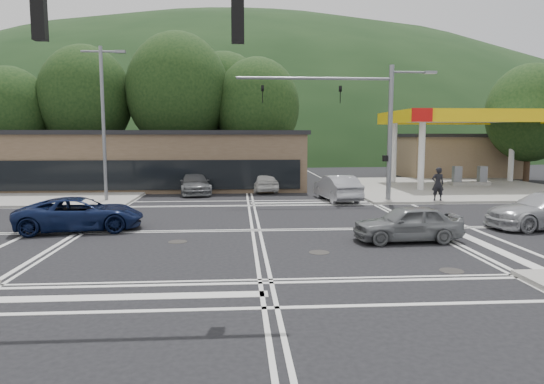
{
  "coord_description": "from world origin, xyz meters",
  "views": [
    {
      "loc": [
        -0.71,
        -19.92,
        3.95
      ],
      "look_at": [
        0.8,
        1.79,
        1.4
      ],
      "focal_mm": 32.0,
      "sensor_mm": 36.0,
      "label": 1
    }
  ],
  "objects": [
    {
      "name": "tree_n_d",
      "position": [
        -20.0,
        23.0,
        5.84
      ],
      "size": [
        6.8,
        6.8,
        9.76
      ],
      "color": "#382619",
      "rests_on": "ground"
    },
    {
      "name": "car_queue_a",
      "position": [
        5.27,
        9.0,
        0.78
      ],
      "size": [
        2.27,
        4.91,
        1.56
      ],
      "primitive_type": "imported",
      "rotation": [
        0.0,
        0.0,
        3.28
      ],
      "color": "#A0A1A7",
      "rests_on": "ground"
    },
    {
      "name": "tree_n_e",
      "position": [
        -2.0,
        28.0,
        7.14
      ],
      "size": [
        8.4,
        8.4,
        11.98
      ],
      "color": "#382619",
      "rests_on": "ground"
    },
    {
      "name": "car_grey_center",
      "position": [
        5.58,
        -2.47,
        0.68
      ],
      "size": [
        4.09,
        1.82,
        1.37
      ],
      "primitive_type": "imported",
      "rotation": [
        0.0,
        0.0,
        -1.52
      ],
      "color": "slate",
      "rests_on": "ground"
    },
    {
      "name": "commercial_row",
      "position": [
        -8.0,
        17.0,
        2.0
      ],
      "size": [
        24.0,
        8.0,
        4.0
      ],
      "primitive_type": "cube",
      "color": "brown",
      "rests_on": "ground"
    },
    {
      "name": "sidewalk_nw",
      "position": [
        -15.0,
        15.0,
        0.07
      ],
      "size": [
        16.0,
        16.0,
        0.15
      ],
      "primitive_type": "cube",
      "color": "gray",
      "rests_on": "ground"
    },
    {
      "name": "ground",
      "position": [
        0.0,
        0.0,
        0.0
      ],
      "size": [
        120.0,
        120.0,
        0.0
      ],
      "primitive_type": "plane",
      "color": "black",
      "rests_on": "ground"
    },
    {
      "name": "convenience_store",
      "position": [
        20.0,
        25.0,
        1.9
      ],
      "size": [
        10.0,
        6.0,
        3.8
      ],
      "primitive_type": "cube",
      "color": "#846B4F",
      "rests_on": "ground"
    },
    {
      "name": "tree_ne",
      "position": [
        24.0,
        20.0,
        5.84
      ],
      "size": [
        7.2,
        7.2,
        9.99
      ],
      "color": "#382619",
      "rests_on": "ground"
    },
    {
      "name": "tree_n_c",
      "position": [
        1.0,
        24.0,
        6.49
      ],
      "size": [
        7.6,
        7.6,
        10.87
      ],
      "color": "#382619",
      "rests_on": "ground"
    },
    {
      "name": "sidewalk_ne",
      "position": [
        15.0,
        15.0,
        0.07
      ],
      "size": [
        16.0,
        16.0,
        0.15
      ],
      "primitive_type": "cube",
      "color": "gray",
      "rests_on": "ground"
    },
    {
      "name": "hill_north",
      "position": [
        0.0,
        90.0,
        0.0
      ],
      "size": [
        252.0,
        126.0,
        140.0
      ],
      "primitive_type": "ellipsoid",
      "color": "black",
      "rests_on": "ground"
    },
    {
      "name": "tree_n_a",
      "position": [
        -14.0,
        24.0,
        7.14
      ],
      "size": [
        8.0,
        8.0,
        11.75
      ],
      "color": "#382619",
      "rests_on": "ground"
    },
    {
      "name": "signal_mast_ne",
      "position": [
        6.95,
        8.2,
        5.07
      ],
      "size": [
        11.65,
        0.3,
        8.0
      ],
      "color": "slate",
      "rests_on": "ground"
    },
    {
      "name": "tree_n_b",
      "position": [
        -6.0,
        24.0,
        7.79
      ],
      "size": [
        9.0,
        9.0,
        12.98
      ],
      "color": "#382619",
      "rests_on": "ground"
    },
    {
      "name": "streetlight_nw",
      "position": [
        -8.44,
        9.0,
        5.05
      ],
      "size": [
        2.5,
        0.25,
        9.0
      ],
      "color": "slate",
      "rests_on": "ground"
    },
    {
      "name": "car_blue_west",
      "position": [
        -7.29,
        0.5,
        0.7
      ],
      "size": [
        5.35,
        3.1,
        1.4
      ],
      "primitive_type": "imported",
      "rotation": [
        0.0,
        0.0,
        1.73
      ],
      "color": "#0E193D",
      "rests_on": "ground"
    },
    {
      "name": "car_northbound",
      "position": [
        -3.7,
        13.0,
        0.7
      ],
      "size": [
        2.77,
        5.12,
        1.41
      ],
      "primitive_type": "imported",
      "rotation": [
        0.0,
        0.0,
        0.17
      ],
      "color": "slate",
      "rests_on": "ground"
    },
    {
      "name": "pedestrian",
      "position": [
        10.92,
        7.5,
        1.13
      ],
      "size": [
        0.75,
        0.53,
        1.95
      ],
      "primitive_type": "imported",
      "rotation": [
        0.0,
        0.0,
        3.06
      ],
      "color": "black",
      "rests_on": "sidewalk_ne"
    },
    {
      "name": "car_queue_b",
      "position": [
        1.0,
        14.0,
        0.71
      ],
      "size": [
        2.23,
        4.35,
        1.42
      ],
      "primitive_type": "imported",
      "rotation": [
        0.0,
        0.0,
        3.28
      ],
      "color": "white",
      "rests_on": "ground"
    },
    {
      "name": "gas_station_canopy",
      "position": [
        16.99,
        15.99,
        5.04
      ],
      "size": [
        12.32,
        8.34,
        5.75
      ],
      "color": "silver",
      "rests_on": "ground"
    }
  ]
}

